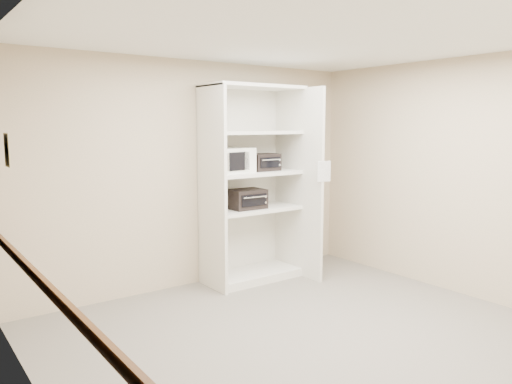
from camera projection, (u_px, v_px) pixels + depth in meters
floor at (306, 336)px, 4.62m from camera, size 4.50×4.00×0.01m
ceiling at (310, 36)px, 4.26m from camera, size 4.50×4.00×0.01m
wall_back at (197, 174)px, 6.04m from camera, size 4.50×0.02×2.70m
wall_left at (41, 220)px, 3.12m from camera, size 0.02×4.00×2.70m
wall_right at (453, 177)px, 5.76m from camera, size 0.02×4.00×2.70m
shelving_unit at (256, 190)px, 6.22m from camera, size 1.24×0.92×2.42m
microwave at (231, 160)px, 6.00m from camera, size 0.54×0.44×0.30m
toaster_oven_upper at (263, 162)px, 6.27m from camera, size 0.38×0.28×0.21m
toaster_oven_lower at (247, 199)px, 6.12m from camera, size 0.44×0.34×0.24m
paper_sign at (324, 171)px, 6.02m from camera, size 0.19×0.02×0.25m
chair_rail at (48, 289)px, 3.19m from camera, size 0.04×3.98×0.08m
wall_poster at (7, 150)px, 3.89m from camera, size 0.01×0.19×0.27m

